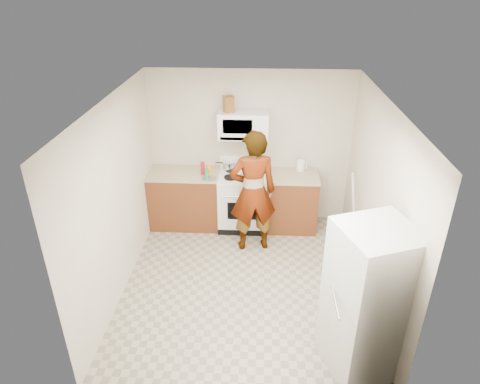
# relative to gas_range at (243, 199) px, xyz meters

# --- Properties ---
(floor) EXTENTS (3.60, 3.60, 0.00)m
(floor) POSITION_rel_gas_range_xyz_m (0.10, -1.48, -0.49)
(floor) COLOR gray
(floor) RESTS_ON ground
(back_wall) EXTENTS (3.20, 0.02, 2.50)m
(back_wall) POSITION_rel_gas_range_xyz_m (0.10, 0.31, 0.76)
(back_wall) COLOR beige
(back_wall) RESTS_ON floor
(right_wall) EXTENTS (0.02, 3.60, 2.50)m
(right_wall) POSITION_rel_gas_range_xyz_m (1.69, -1.48, 0.76)
(right_wall) COLOR beige
(right_wall) RESTS_ON floor
(cabinet_left) EXTENTS (1.12, 0.62, 0.90)m
(cabinet_left) POSITION_rel_gas_range_xyz_m (-0.94, 0.01, -0.04)
(cabinet_left) COLOR brown
(cabinet_left) RESTS_ON floor
(counter_left) EXTENTS (1.14, 0.64, 0.03)m
(counter_left) POSITION_rel_gas_range_xyz_m (-0.94, 0.01, 0.43)
(counter_left) COLOR tan
(counter_left) RESTS_ON cabinet_left
(cabinet_right) EXTENTS (0.80, 0.62, 0.90)m
(cabinet_right) POSITION_rel_gas_range_xyz_m (0.78, 0.01, -0.04)
(cabinet_right) COLOR brown
(cabinet_right) RESTS_ON floor
(counter_right) EXTENTS (0.82, 0.64, 0.03)m
(counter_right) POSITION_rel_gas_range_xyz_m (0.78, 0.01, 0.43)
(counter_right) COLOR tan
(counter_right) RESTS_ON cabinet_right
(gas_range) EXTENTS (0.76, 0.65, 1.13)m
(gas_range) POSITION_rel_gas_range_xyz_m (0.00, 0.00, 0.00)
(gas_range) COLOR white
(gas_range) RESTS_ON floor
(microwave) EXTENTS (0.76, 0.38, 0.40)m
(microwave) POSITION_rel_gas_range_xyz_m (0.00, 0.13, 1.21)
(microwave) COLOR white
(microwave) RESTS_ON back_wall
(person) EXTENTS (0.76, 0.57, 1.87)m
(person) POSITION_rel_gas_range_xyz_m (0.18, -0.62, 0.45)
(person) COLOR tan
(person) RESTS_ON floor
(fridge) EXTENTS (0.90, 0.90, 1.70)m
(fridge) POSITION_rel_gas_range_xyz_m (1.38, -2.75, 0.36)
(fridge) COLOR silver
(fridge) RESTS_ON floor
(kettle) EXTENTS (0.15, 0.15, 0.16)m
(kettle) POSITION_rel_gas_range_xyz_m (0.91, 0.19, 0.53)
(kettle) COLOR white
(kettle) RESTS_ON counter_right
(jug) EXTENTS (0.18, 0.18, 0.24)m
(jug) POSITION_rel_gas_range_xyz_m (-0.22, 0.11, 1.53)
(jug) COLOR brown
(jug) RESTS_ON microwave
(saucepan) EXTENTS (0.21, 0.21, 0.11)m
(saucepan) POSITION_rel_gas_range_xyz_m (-0.23, 0.17, 0.52)
(saucepan) COLOR silver
(saucepan) RESTS_ON gas_range
(tray) EXTENTS (0.29, 0.23, 0.05)m
(tray) POSITION_rel_gas_range_xyz_m (0.09, -0.15, 0.47)
(tray) COLOR silver
(tray) RESTS_ON gas_range
(bottle_spray) EXTENTS (0.06, 0.06, 0.21)m
(bottle_spray) POSITION_rel_gas_range_xyz_m (-0.62, -0.05, 0.55)
(bottle_spray) COLOR red
(bottle_spray) RESTS_ON counter_left
(bottle_hot_sauce) EXTENTS (0.06, 0.06, 0.17)m
(bottle_hot_sauce) POSITION_rel_gas_range_xyz_m (-0.52, -0.06, 0.53)
(bottle_hot_sauce) COLOR orange
(bottle_hot_sauce) RESTS_ON counter_left
(bottle_green_cap) EXTENTS (0.07, 0.07, 0.19)m
(bottle_green_cap) POSITION_rel_gas_range_xyz_m (-0.54, -0.23, 0.54)
(bottle_green_cap) COLOR green
(bottle_green_cap) RESTS_ON counter_left
(pot_lid) EXTENTS (0.27, 0.27, 0.01)m
(pot_lid) POSITION_rel_gas_range_xyz_m (-0.51, -0.19, 0.46)
(pot_lid) COLOR white
(pot_lid) RESTS_ON counter_left
(broom) EXTENTS (0.27, 0.19, 1.39)m
(broom) POSITION_rel_gas_range_xyz_m (1.61, -0.81, 0.22)
(broom) COLOR silver
(broom) RESTS_ON floor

